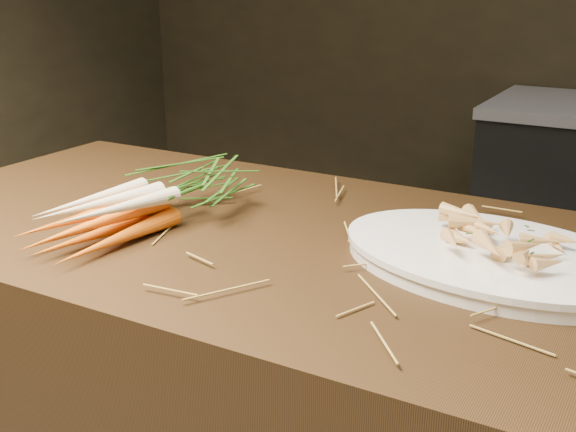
# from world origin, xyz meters

# --- Properties ---
(root_veg_bunch) EXTENTS (0.19, 0.46, 0.08)m
(root_veg_bunch) POSITION_xyz_m (-0.68, 0.25, 0.94)
(root_veg_bunch) COLOR #C53900
(root_veg_bunch) RESTS_ON main_counter
(serving_platter) EXTENTS (0.47, 0.35, 0.02)m
(serving_platter) POSITION_xyz_m (-0.15, 0.32, 0.91)
(serving_platter) COLOR white
(serving_platter) RESTS_ON main_counter
(roasted_veg_heap) EXTENTS (0.23, 0.19, 0.05)m
(roasted_veg_heap) POSITION_xyz_m (-0.15, 0.32, 0.95)
(roasted_veg_heap) COLOR #B5803D
(roasted_veg_heap) RESTS_ON serving_platter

